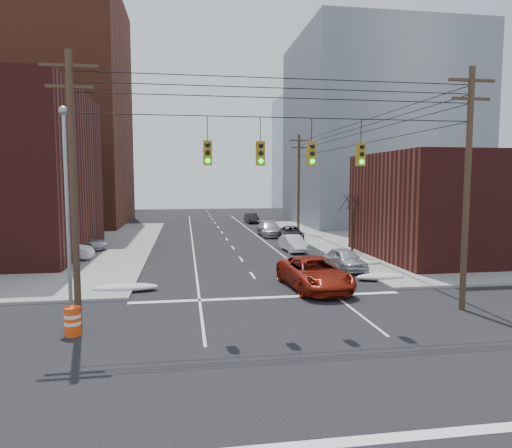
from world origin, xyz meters
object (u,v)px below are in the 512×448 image
object	(u,v)px
lot_car_c	(1,249)
parked_car_c	(291,233)
lot_car_d	(21,242)
parked_car_f	(252,218)
lot_car_a	(60,250)
parked_car_b	(293,243)
parked_car_d	(270,229)
parked_car_a	(345,259)
red_pickup	(314,273)
lot_car_b	(81,243)
construction_barrel	(73,321)
parked_car_e	(269,226)

from	to	relation	value
lot_car_c	parked_car_c	bearing A→B (deg)	-53.75
lot_car_c	lot_car_d	bearing A→B (deg)	15.88
parked_car_f	lot_car_c	distance (m)	34.95
lot_car_a	lot_car_c	bearing A→B (deg)	72.02
parked_car_b	lot_car_a	size ratio (longest dim) A/B	0.88
parked_car_d	parked_car_f	world-z (taller)	parked_car_d
parked_car_d	parked_car_f	size ratio (longest dim) A/B	1.26
parked_car_b	lot_car_d	size ratio (longest dim) A/B	1.08
parked_car_a	parked_car_b	distance (m)	8.43
parked_car_f	lot_car_c	bearing A→B (deg)	-133.71
parked_car_a	parked_car_b	size ratio (longest dim) A/B	1.03
red_pickup	lot_car_a	world-z (taller)	red_pickup
parked_car_a	lot_car_b	size ratio (longest dim) A/B	0.95
red_pickup	lot_car_c	world-z (taller)	red_pickup
lot_car_a	red_pickup	bearing A→B (deg)	-120.39
lot_car_c	red_pickup	bearing A→B (deg)	-103.26
lot_car_a	lot_car_b	bearing A→B (deg)	-1.92
lot_car_a	lot_car_b	distance (m)	4.85
parked_car_b	lot_car_a	bearing A→B (deg)	-176.84
parked_car_a	parked_car_b	bearing A→B (deg)	94.82
red_pickup	parked_car_a	world-z (taller)	red_pickup
red_pickup	parked_car_f	world-z (taller)	red_pickup
parked_car_a	lot_car_c	xyz separation A→B (m)	(-24.32, 7.61, 0.11)
construction_barrel	parked_car_c	bearing A→B (deg)	60.75
lot_car_d	parked_car_d	bearing A→B (deg)	-96.67
parked_car_d	parked_car_e	bearing A→B (deg)	79.57
parked_car_f	construction_barrel	bearing A→B (deg)	-109.47
parked_car_c	construction_barrel	xyz separation A→B (m)	(-14.90, -26.60, -0.09)
parked_car_a	parked_car_d	bearing A→B (deg)	88.71
parked_car_e	parked_car_f	world-z (taller)	parked_car_e
parked_car_e	construction_barrel	size ratio (longest dim) A/B	3.63
parked_car_c	lot_car_c	world-z (taller)	lot_car_c
parked_car_f	red_pickup	bearing A→B (deg)	-95.86
parked_car_e	lot_car_d	xyz separation A→B (m)	(-23.19, -10.80, 0.10)
lot_car_a	lot_car_c	distance (m)	5.03
red_pickup	parked_car_c	distance (m)	20.93
parked_car_b	parked_car_f	xyz separation A→B (m)	(0.22, 25.69, 0.02)
parked_car_c	construction_barrel	bearing A→B (deg)	-112.59
parked_car_d	construction_barrel	distance (m)	32.58
parked_car_a	parked_car_f	bearing A→B (deg)	86.20
parked_car_d	lot_car_c	bearing A→B (deg)	-154.08
parked_car_c	parked_car_f	size ratio (longest dim) A/B	1.15
parked_car_e	lot_car_b	world-z (taller)	parked_car_e
lot_car_a	lot_car_b	xyz separation A→B (m)	(0.43, 4.83, -0.15)
lot_car_a	construction_barrel	world-z (taller)	lot_car_a
lot_car_c	parked_car_a	bearing A→B (deg)	-89.66
parked_car_e	lot_car_b	bearing A→B (deg)	-150.38
parked_car_a	lot_car_b	world-z (taller)	parked_car_a
parked_car_c	lot_car_a	bearing A→B (deg)	-146.41
parked_car_d	lot_car_a	world-z (taller)	lot_car_a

